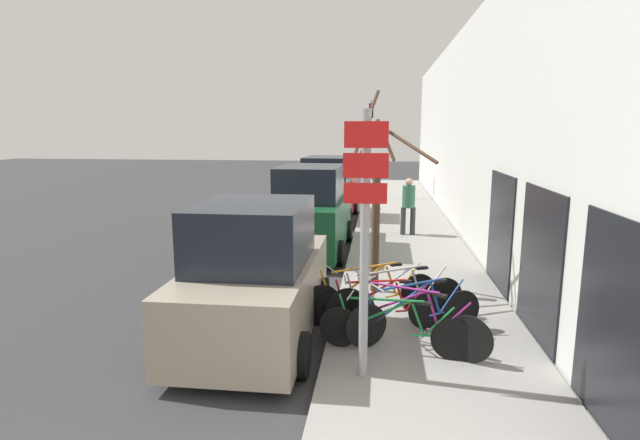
{
  "coord_description": "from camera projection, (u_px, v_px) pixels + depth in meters",
  "views": [
    {
      "loc": [
        1.76,
        -2.18,
        3.36
      ],
      "look_at": [
        0.56,
        7.81,
        1.52
      ],
      "focal_mm": 28.0,
      "sensor_mm": 36.0,
      "label": 1
    }
  ],
  "objects": [
    {
      "name": "bicycle_3",
      "position": [
        382.0,
        308.0,
        8.03
      ],
      "size": [
        2.1,
        0.44,
        0.86
      ],
      "rotation": [
        0.0,
        0.0,
        1.68
      ],
      "color": "black",
      "rests_on": "sidewalk_curb"
    },
    {
      "name": "bicycle_2",
      "position": [
        416.0,
        314.0,
        7.69
      ],
      "size": [
        2.12,
        1.16,
        0.93
      ],
      "rotation": [
        0.0,
        0.0,
        2.07
      ],
      "color": "black",
      "rests_on": "sidewalk_curb"
    },
    {
      "name": "building_facade",
      "position": [
        465.0,
        133.0,
        15.44
      ],
      "size": [
        0.23,
        32.0,
        6.5
      ],
      "color": "silver",
      "rests_on": "ground"
    },
    {
      "name": "parked_car_2",
      "position": [
        328.0,
        192.0,
        18.63
      ],
      "size": [
        2.12,
        4.3,
        2.36
      ],
      "rotation": [
        0.0,
        0.0,
        -0.04
      ],
      "color": "maroon",
      "rests_on": "ground"
    },
    {
      "name": "bicycle_0",
      "position": [
        394.0,
        329.0,
        7.19
      ],
      "size": [
        2.22,
        0.52,
        0.84
      ],
      "rotation": [
        0.0,
        0.0,
        1.41
      ],
      "color": "black",
      "rests_on": "sidewalk_curb"
    },
    {
      "name": "parked_car_1",
      "position": [
        311.0,
        214.0,
        13.66
      ],
      "size": [
        2.1,
        4.45,
        2.39
      ],
      "rotation": [
        0.0,
        0.0,
        -0.02
      ],
      "color": "#144728",
      "rests_on": "ground"
    },
    {
      "name": "traffic_light",
      "position": [
        371.0,
        136.0,
        23.29
      ],
      "size": [
        0.2,
        0.3,
        4.5
      ],
      "color": "#939399",
      "rests_on": "sidewalk_curb"
    },
    {
      "name": "parked_car_0",
      "position": [
        255.0,
        278.0,
        8.0
      ],
      "size": [
        2.07,
        4.12,
        2.25
      ],
      "rotation": [
        0.0,
        0.0,
        -0.0
      ],
      "color": "gray",
      "rests_on": "ground"
    },
    {
      "name": "bicycle_4",
      "position": [
        397.0,
        300.0,
        8.27
      ],
      "size": [
        2.28,
        1.09,
        0.98
      ],
      "rotation": [
        0.0,
        0.0,
        2.01
      ],
      "color": "black",
      "rests_on": "sidewalk_curb"
    },
    {
      "name": "signpost",
      "position": [
        365.0,
        234.0,
        6.27
      ],
      "size": [
        0.56,
        0.14,
        3.46
      ],
      "color": "#939399",
      "rests_on": "sidewalk_curb"
    },
    {
      "name": "bicycle_5",
      "position": [
        371.0,
        296.0,
        8.5
      ],
      "size": [
        2.28,
        1.18,
        0.97
      ],
      "rotation": [
        0.0,
        0.0,
        2.04
      ],
      "color": "black",
      "rests_on": "sidewalk_curb"
    },
    {
      "name": "street_tree",
      "position": [
        377.0,
        204.0,
        9.67
      ],
      "size": [
        1.54,
        1.41,
        3.93
      ],
      "color": "#4C3828",
      "rests_on": "sidewalk_curb"
    },
    {
      "name": "pedestrian_near",
      "position": [
        408.0,
        202.0,
        15.25
      ],
      "size": [
        0.45,
        0.39,
        1.74
      ],
      "rotation": [
        0.0,
        0.0,
        0.16
      ],
      "color": "#333338",
      "rests_on": "sidewalk_curb"
    },
    {
      "name": "ground_plane",
      "position": [
        314.0,
        252.0,
        13.87
      ],
      "size": [
        80.0,
        80.0,
        0.0
      ],
      "primitive_type": "plane",
      "color": "#333335"
    },
    {
      "name": "bicycle_1",
      "position": [
        410.0,
        321.0,
        7.41
      ],
      "size": [
        2.18,
        1.2,
        0.94
      ],
      "rotation": [
        0.0,
        0.0,
        1.07
      ],
      "color": "black",
      "rests_on": "sidewalk_curb"
    },
    {
      "name": "sidewalk_curb",
      "position": [
        404.0,
        231.0,
        16.29
      ],
      "size": [
        3.2,
        32.0,
        0.15
      ],
      "color": "gray",
      "rests_on": "ground"
    }
  ]
}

